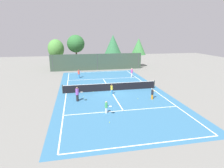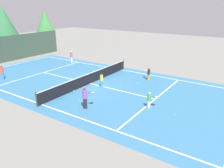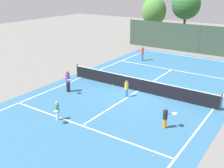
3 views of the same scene
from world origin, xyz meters
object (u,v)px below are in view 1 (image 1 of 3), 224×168
at_px(player_2, 107,107).
at_px(tennis_ball_4, 83,97).
at_px(player_5, 152,94).
at_px(tennis_ball_5, 138,99).
at_px(player_0, 132,72).
at_px(player_4, 112,89).
at_px(tennis_ball_2, 109,122).
at_px(player_3, 77,94).
at_px(tennis_ball_1, 93,92).
at_px(player_1, 79,74).
at_px(tennis_ball_3, 86,100).
at_px(ball_crate, 96,88).
at_px(tennis_ball_0, 170,108).

xyz_separation_m(player_2, tennis_ball_4, (-1.87, 4.86, -0.57)).
height_order(player_5, tennis_ball_5, player_5).
bearing_deg(tennis_ball_5, player_2, -142.88).
bearing_deg(player_5, player_0, 84.81).
height_order(player_4, tennis_ball_2, player_4).
relative_size(player_3, tennis_ball_5, 24.01).
height_order(player_2, tennis_ball_5, player_2).
bearing_deg(tennis_ball_1, player_1, 101.52).
bearing_deg(tennis_ball_4, player_2, -68.91).
bearing_deg(tennis_ball_3, player_5, -9.55).
bearing_deg(tennis_ball_3, player_2, -66.73).
bearing_deg(player_1, player_4, -68.17).
height_order(player_5, ball_crate, player_5).
bearing_deg(player_4, tennis_ball_1, 146.28).
height_order(player_2, player_4, player_4).
bearing_deg(tennis_ball_4, tennis_ball_5, -17.04).
relative_size(tennis_ball_1, tennis_ball_5, 1.00).
relative_size(player_0, tennis_ball_4, 22.01).
distance_m(player_0, tennis_ball_1, 10.03).
height_order(player_1, player_2, player_1).
height_order(player_1, ball_crate, player_1).
distance_m(player_3, tennis_ball_1, 3.64).
bearing_deg(tennis_ball_2, tennis_ball_1, 93.36).
xyz_separation_m(player_1, tennis_ball_4, (0.28, -9.49, -0.71)).
height_order(player_1, tennis_ball_1, player_1).
xyz_separation_m(player_4, tennis_ball_0, (4.74, -5.34, -0.59)).
bearing_deg(player_3, player_5, -6.87).
relative_size(ball_crate, tennis_ball_4, 6.45).
bearing_deg(player_4, player_2, -106.03).
xyz_separation_m(player_2, player_4, (1.50, 5.22, 0.02)).
bearing_deg(player_3, player_1, 87.92).
bearing_deg(player_3, tennis_ball_0, -23.18).
bearing_deg(tennis_ball_2, tennis_ball_5, 50.34).
height_order(ball_crate, tennis_ball_2, ball_crate).
bearing_deg(player_3, tennis_ball_1, 56.49).
relative_size(player_5, tennis_ball_4, 18.19).
bearing_deg(tennis_ball_0, player_2, 178.96).
relative_size(tennis_ball_3, tennis_ball_5, 1.00).
bearing_deg(player_2, tennis_ball_0, -1.04).
relative_size(ball_crate, tennis_ball_5, 6.45).
bearing_deg(ball_crate, tennis_ball_3, -112.36).
distance_m(player_5, tennis_ball_4, 7.78).
bearing_deg(player_4, ball_crate, 126.44).
relative_size(player_1, tennis_ball_1, 21.78).
xyz_separation_m(player_0, ball_crate, (-6.74, -6.12, -0.56)).
bearing_deg(ball_crate, tennis_ball_2, -89.36).
bearing_deg(player_2, tennis_ball_3, 113.27).
relative_size(player_0, player_5, 1.21).
distance_m(player_4, player_5, 4.80).
xyz_separation_m(player_5, tennis_ball_0, (0.67, -2.78, -0.59)).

